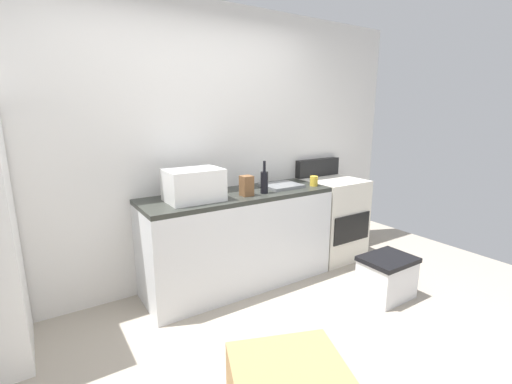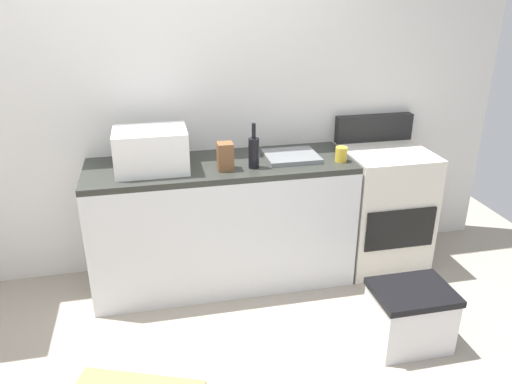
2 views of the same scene
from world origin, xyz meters
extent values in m
plane|color=#9E9384|center=(0.00, 0.00, 0.00)|extent=(6.00, 6.00, 0.00)
cube|color=silver|center=(0.00, 1.55, 1.30)|extent=(5.00, 0.10, 2.60)
cube|color=silver|center=(0.30, 1.20, 0.43)|extent=(1.80, 0.60, 0.86)
cube|color=#2D302B|center=(0.30, 1.20, 0.88)|extent=(1.80, 0.60, 0.04)
cube|color=silver|center=(1.52, 1.20, 0.45)|extent=(0.60, 0.60, 0.90)
cube|color=black|center=(1.52, 0.90, 0.42)|extent=(0.52, 0.02, 0.30)
cube|color=black|center=(1.52, 1.46, 1.00)|extent=(0.60, 0.08, 0.20)
cube|color=white|center=(-0.15, 1.17, 1.04)|extent=(0.46, 0.34, 0.27)
cube|color=slate|center=(0.79, 1.20, 0.92)|extent=(0.36, 0.32, 0.03)
cylinder|color=black|center=(0.50, 1.07, 1.00)|extent=(0.07, 0.07, 0.20)
cylinder|color=black|center=(0.50, 1.07, 1.15)|extent=(0.03, 0.03, 0.10)
cylinder|color=gold|center=(1.11, 1.06, 0.95)|extent=(0.08, 0.08, 0.10)
cube|color=brown|center=(0.32, 1.07, 0.99)|extent=(0.10, 0.10, 0.18)
cube|color=silver|center=(1.28, 0.25, 0.17)|extent=(0.44, 0.34, 0.34)
cube|color=black|center=(1.28, 0.25, 0.36)|extent=(0.46, 0.36, 0.04)
camera|label=1|loc=(-1.27, -1.53, 1.63)|focal=24.56mm
camera|label=2|loc=(-0.14, -1.93, 2.03)|focal=34.87mm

